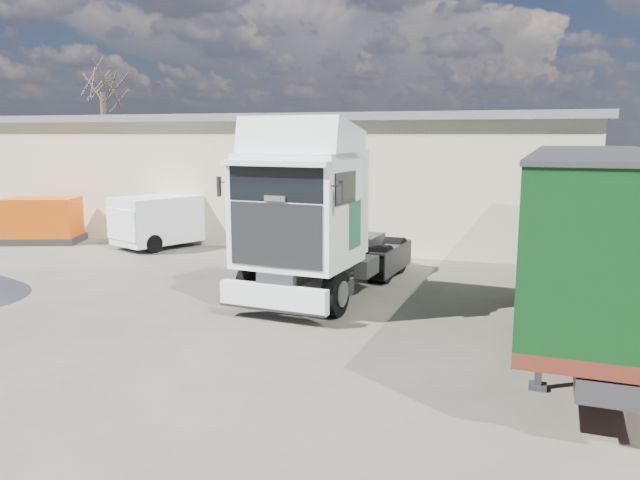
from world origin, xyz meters
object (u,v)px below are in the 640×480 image
(panel_van, at_px, (172,219))
(orange_skip, at_px, (43,223))
(box_trailer, at_px, (593,222))
(tractor_unit, at_px, (313,224))
(bare_tree, at_px, (102,77))

(panel_van, bearing_deg, orange_skip, -143.83)
(box_trailer, distance_m, orange_skip, 21.46)
(tractor_unit, xyz_separation_m, box_trailer, (6.93, -0.61, 0.44))
(box_trailer, relative_size, orange_skip, 3.61)
(bare_tree, xyz_separation_m, panel_van, (10.91, -10.39, -6.86))
(bare_tree, xyz_separation_m, tractor_unit, (19.18, -16.58, -5.84))
(orange_skip, bearing_deg, box_trailer, -35.02)
(bare_tree, xyz_separation_m, box_trailer, (26.11, -17.18, -5.39))
(bare_tree, xyz_separation_m, orange_skip, (5.47, -11.59, -7.10))
(orange_skip, bearing_deg, tractor_unit, -39.83)
(tractor_unit, height_order, panel_van, tractor_unit)
(box_trailer, bearing_deg, panel_van, 158.20)
(bare_tree, relative_size, orange_skip, 2.76)
(box_trailer, xyz_separation_m, orange_skip, (-20.64, 5.59, -1.70))
(tractor_unit, distance_m, orange_skip, 14.65)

